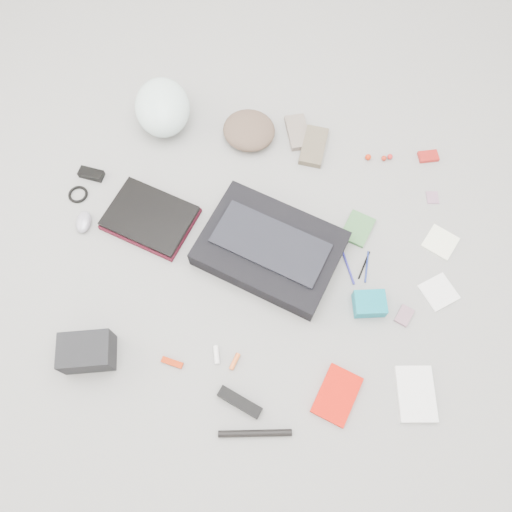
% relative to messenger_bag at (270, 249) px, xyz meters
% --- Properties ---
extents(ground_plane, '(4.00, 4.00, 0.00)m').
position_rel_messenger_bag_xyz_m(ground_plane, '(-0.05, -0.04, -0.04)').
color(ground_plane, gray).
extents(messenger_bag, '(0.60, 0.50, 0.09)m').
position_rel_messenger_bag_xyz_m(messenger_bag, '(0.00, 0.00, 0.00)').
color(messenger_bag, black).
rests_on(messenger_bag, ground_plane).
extents(bag_flap, '(0.46, 0.31, 0.01)m').
position_rel_messenger_bag_xyz_m(bag_flap, '(0.00, 0.00, 0.05)').
color(bag_flap, black).
rests_on(bag_flap, messenger_bag).
extents(laptop_sleeve, '(0.39, 0.33, 0.02)m').
position_rel_messenger_bag_xyz_m(laptop_sleeve, '(-0.49, 0.06, -0.03)').
color(laptop_sleeve, '#4A0D1B').
rests_on(laptop_sleeve, ground_plane).
extents(laptop, '(0.38, 0.32, 0.02)m').
position_rel_messenger_bag_xyz_m(laptop, '(-0.49, 0.06, -0.01)').
color(laptop, black).
rests_on(laptop, laptop_sleeve).
extents(bike_helmet, '(0.31, 0.35, 0.17)m').
position_rel_messenger_bag_xyz_m(bike_helmet, '(-0.55, 0.55, 0.04)').
color(bike_helmet, white).
rests_on(bike_helmet, ground_plane).
extents(beanie, '(0.28, 0.28, 0.08)m').
position_rel_messenger_bag_xyz_m(beanie, '(-0.17, 0.53, -0.00)').
color(beanie, brown).
rests_on(beanie, ground_plane).
extents(mitten_left, '(0.14, 0.19, 0.03)m').
position_rel_messenger_bag_xyz_m(mitten_left, '(0.03, 0.58, -0.03)').
color(mitten_left, gray).
rests_on(mitten_left, ground_plane).
extents(mitten_right, '(0.11, 0.20, 0.03)m').
position_rel_messenger_bag_xyz_m(mitten_right, '(0.11, 0.51, -0.03)').
color(mitten_right, brown).
rests_on(mitten_right, ground_plane).
extents(power_brick, '(0.11, 0.06, 0.03)m').
position_rel_messenger_bag_xyz_m(power_brick, '(-0.78, 0.23, -0.03)').
color(power_brick, black).
rests_on(power_brick, ground_plane).
extents(cable_coil, '(0.10, 0.10, 0.01)m').
position_rel_messenger_bag_xyz_m(cable_coil, '(-0.81, 0.13, -0.04)').
color(cable_coil, black).
rests_on(cable_coil, ground_plane).
extents(mouse, '(0.07, 0.10, 0.04)m').
position_rel_messenger_bag_xyz_m(mouse, '(-0.75, 0.00, -0.02)').
color(mouse, '#9392A3').
rests_on(mouse, ground_plane).
extents(camera_bag, '(0.20, 0.16, 0.12)m').
position_rel_messenger_bag_xyz_m(camera_bag, '(-0.57, -0.50, 0.02)').
color(camera_bag, black).
rests_on(camera_bag, ground_plane).
extents(multitool, '(0.08, 0.03, 0.01)m').
position_rel_messenger_bag_xyz_m(multitool, '(-0.28, -0.48, -0.04)').
color(multitool, '#AC2101').
rests_on(multitool, ground_plane).
extents(toiletry_tube_white, '(0.04, 0.07, 0.02)m').
position_rel_messenger_bag_xyz_m(toiletry_tube_white, '(-0.13, -0.43, -0.03)').
color(toiletry_tube_white, white).
rests_on(toiletry_tube_white, ground_plane).
extents(toiletry_tube_orange, '(0.03, 0.06, 0.02)m').
position_rel_messenger_bag_xyz_m(toiletry_tube_orange, '(-0.06, -0.44, -0.03)').
color(toiletry_tube_orange, orange).
rests_on(toiletry_tube_orange, ground_plane).
extents(u_lock, '(0.16, 0.09, 0.03)m').
position_rel_messenger_bag_xyz_m(u_lock, '(-0.02, -0.57, -0.03)').
color(u_lock, black).
rests_on(u_lock, ground_plane).
extents(bike_pump, '(0.25, 0.07, 0.02)m').
position_rel_messenger_bag_xyz_m(bike_pump, '(0.05, -0.66, -0.03)').
color(bike_pump, black).
rests_on(bike_pump, ground_plane).
extents(book_red, '(0.17, 0.21, 0.02)m').
position_rel_messenger_bag_xyz_m(book_red, '(0.31, -0.50, -0.03)').
color(book_red, red).
rests_on(book_red, ground_plane).
extents(book_white, '(0.16, 0.21, 0.02)m').
position_rel_messenger_bag_xyz_m(book_white, '(0.58, -0.45, -0.03)').
color(book_white, white).
rests_on(book_white, ground_plane).
extents(notepad, '(0.14, 0.16, 0.02)m').
position_rel_messenger_bag_xyz_m(notepad, '(0.33, 0.16, -0.03)').
color(notepad, '#3B6E3B').
rests_on(notepad, ground_plane).
extents(pen_blue, '(0.07, 0.15, 0.01)m').
position_rel_messenger_bag_xyz_m(pen_blue, '(0.30, -0.00, -0.04)').
color(pen_blue, navy).
rests_on(pen_blue, ground_plane).
extents(pen_black, '(0.04, 0.12, 0.01)m').
position_rel_messenger_bag_xyz_m(pen_black, '(0.37, 0.01, -0.04)').
color(pen_black, black).
rests_on(pen_black, ground_plane).
extents(pen_navy, '(0.01, 0.13, 0.01)m').
position_rel_messenger_bag_xyz_m(pen_navy, '(0.38, 0.00, -0.04)').
color(pen_navy, navy).
rests_on(pen_navy, ground_plane).
extents(accordion_wallet, '(0.13, 0.11, 0.06)m').
position_rel_messenger_bag_xyz_m(accordion_wallet, '(0.39, -0.15, -0.01)').
color(accordion_wallet, '#04788E').
rests_on(accordion_wallet, ground_plane).
extents(card_deck, '(0.07, 0.09, 0.01)m').
position_rel_messenger_bag_xyz_m(card_deck, '(0.53, -0.17, -0.04)').
color(card_deck, gray).
rests_on(card_deck, ground_plane).
extents(napkin_top, '(0.15, 0.15, 0.01)m').
position_rel_messenger_bag_xyz_m(napkin_top, '(0.65, 0.15, -0.04)').
color(napkin_top, white).
rests_on(napkin_top, ground_plane).
extents(napkin_bottom, '(0.16, 0.16, 0.01)m').
position_rel_messenger_bag_xyz_m(napkin_bottom, '(0.65, -0.06, -0.04)').
color(napkin_bottom, white).
rests_on(napkin_bottom, ground_plane).
extents(lollipop_a, '(0.03, 0.03, 0.03)m').
position_rel_messenger_bag_xyz_m(lollipop_a, '(0.34, 0.50, -0.03)').
color(lollipop_a, red).
rests_on(lollipop_a, ground_plane).
extents(lollipop_b, '(0.03, 0.03, 0.02)m').
position_rel_messenger_bag_xyz_m(lollipop_b, '(0.41, 0.50, -0.03)').
color(lollipop_b, '#A72513').
rests_on(lollipop_b, ground_plane).
extents(lollipop_c, '(0.03, 0.03, 0.02)m').
position_rel_messenger_bag_xyz_m(lollipop_c, '(0.43, 0.52, -0.03)').
color(lollipop_c, red).
rests_on(lollipop_c, ground_plane).
extents(altoids_tin, '(0.09, 0.07, 0.02)m').
position_rel_messenger_bag_xyz_m(altoids_tin, '(0.59, 0.55, -0.03)').
color(altoids_tin, '#AE1E1A').
rests_on(altoids_tin, ground_plane).
extents(stamp_sheet, '(0.06, 0.06, 0.00)m').
position_rel_messenger_bag_xyz_m(stamp_sheet, '(0.62, 0.35, -0.04)').
color(stamp_sheet, '#9E6F8F').
rests_on(stamp_sheet, ground_plane).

